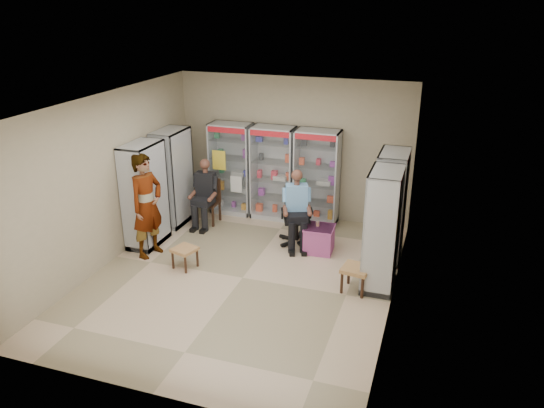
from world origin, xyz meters
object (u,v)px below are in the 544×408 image
(seated_shopkeeper, at_px, (296,210))
(woven_stool_a, at_px, (355,279))
(wooden_chair, at_px, (208,202))
(woven_stool_b, at_px, (185,258))
(cabinet_back_mid, at_px, (273,173))
(pink_trunk, at_px, (319,239))
(cabinet_right_near, at_px, (382,230))
(cabinet_left_far, at_px, (173,177))
(cabinet_left_near, at_px, (145,195))
(cabinet_right_far, at_px, (390,206))
(cabinet_back_left, at_px, (232,169))
(cabinet_back_right, at_px, (317,178))
(standing_man, at_px, (147,205))
(office_chair, at_px, (297,216))

(seated_shopkeeper, bearing_deg, woven_stool_a, -65.48)
(wooden_chair, distance_m, woven_stool_b, 2.04)
(cabinet_back_mid, bearing_deg, woven_stool_a, -48.46)
(cabinet_back_mid, xyz_separation_m, pink_trunk, (1.35, -1.33, -0.75))
(wooden_chair, distance_m, pink_trunk, 2.62)
(cabinet_right_near, height_order, cabinet_left_far, same)
(cabinet_left_near, height_order, wooden_chair, cabinet_left_near)
(cabinet_left_near, distance_m, woven_stool_a, 4.23)
(cabinet_back_mid, height_order, cabinet_right_far, same)
(cabinet_back_left, xyz_separation_m, seated_shopkeeper, (1.79, -1.15, -0.29))
(cabinet_back_right, height_order, pink_trunk, cabinet_back_right)
(pink_trunk, xyz_separation_m, woven_stool_b, (-2.10, -1.37, -0.06))
(seated_shopkeeper, bearing_deg, cabinet_left_far, 154.69)
(cabinet_back_left, distance_m, seated_shopkeeper, 2.15)
(cabinet_back_right, distance_m, wooden_chair, 2.33)
(cabinet_back_left, xyz_separation_m, cabinet_left_far, (-0.93, -0.93, 0.00))
(wooden_chair, bearing_deg, cabinet_left_near, -117.61)
(wooden_chair, relative_size, seated_shopkeeper, 0.66)
(seated_shopkeeper, bearing_deg, cabinet_back_mid, 105.51)
(standing_man, bearing_deg, cabinet_left_far, 24.65)
(pink_trunk, bearing_deg, wooden_chair, 166.83)
(seated_shopkeeper, bearing_deg, wooden_chair, 147.71)
(cabinet_back_right, bearing_deg, seated_shopkeeper, -95.41)
(wooden_chair, height_order, office_chair, office_chair)
(woven_stool_a, bearing_deg, cabinet_left_near, 172.97)
(cabinet_left_near, relative_size, standing_man, 1.02)
(cabinet_back_right, relative_size, woven_stool_a, 4.64)
(office_chair, height_order, woven_stool_a, office_chair)
(cabinet_back_right, relative_size, woven_stool_b, 5.27)
(cabinet_back_mid, bearing_deg, cabinet_left_near, -132.80)
(cabinet_left_near, bearing_deg, woven_stool_b, 59.41)
(seated_shopkeeper, bearing_deg, office_chair, 69.22)
(cabinet_left_near, distance_m, seated_shopkeeper, 2.88)
(cabinet_right_near, xyz_separation_m, cabinet_left_near, (-4.46, 0.20, 0.00))
(cabinet_right_far, bearing_deg, cabinet_back_right, 55.27)
(cabinet_back_mid, bearing_deg, standing_man, -123.36)
(wooden_chair, height_order, pink_trunk, wooden_chair)
(cabinet_right_near, height_order, seated_shopkeeper, cabinet_right_near)
(cabinet_right_near, distance_m, wooden_chair, 4.10)
(cabinet_left_near, xyz_separation_m, woven_stool_b, (1.13, -0.67, -0.81))
(cabinet_back_right, height_order, office_chair, cabinet_back_right)
(cabinet_left_near, distance_m, standing_man, 0.49)
(cabinet_back_mid, distance_m, woven_stool_a, 3.48)
(cabinet_back_left, relative_size, wooden_chair, 2.13)
(cabinet_left_near, height_order, pink_trunk, cabinet_left_near)
(cabinet_right_far, distance_m, pink_trunk, 1.46)
(cabinet_back_mid, distance_m, cabinet_right_far, 2.82)
(wooden_chair, distance_m, standing_man, 1.82)
(cabinet_back_mid, distance_m, cabinet_left_far, 2.10)
(woven_stool_a, xyz_separation_m, woven_stool_b, (-3.00, -0.16, -0.03))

